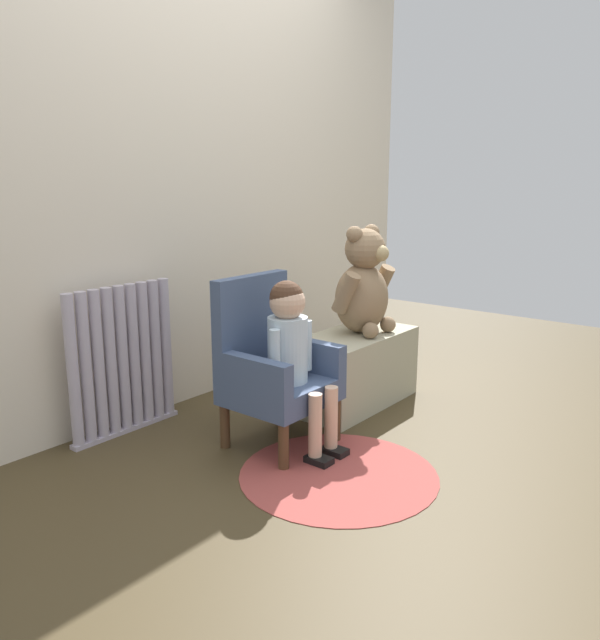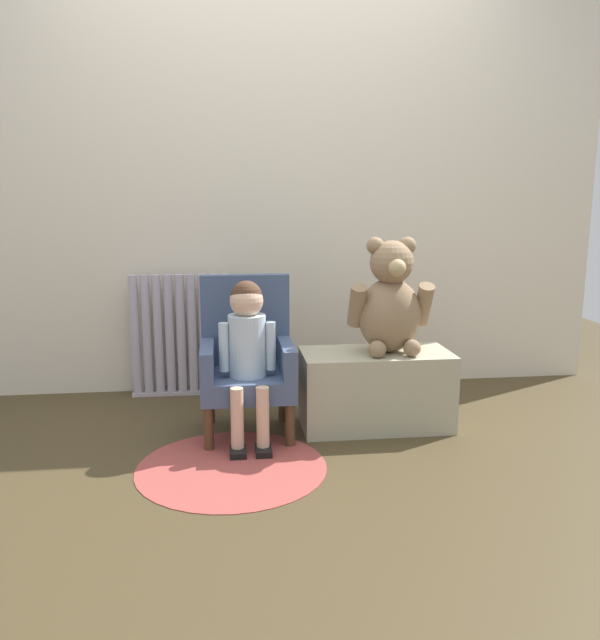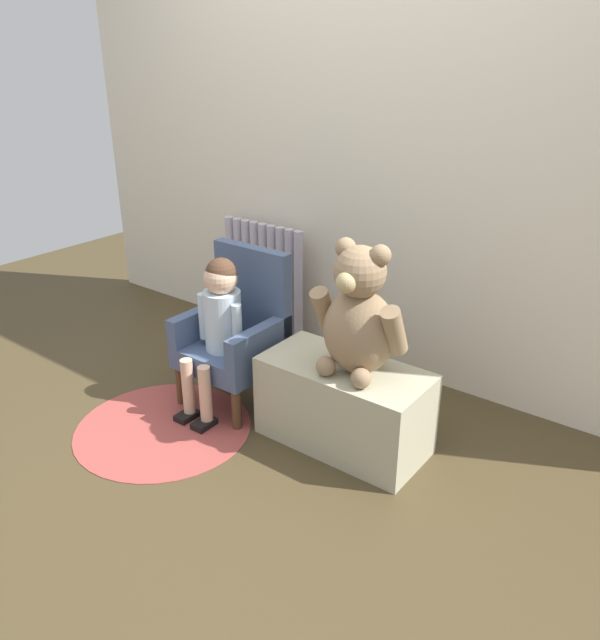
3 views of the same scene
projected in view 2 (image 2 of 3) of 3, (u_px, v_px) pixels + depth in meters
ground_plane at (297, 463)px, 2.61m from camera, size 6.00×6.00×0.00m
back_wall at (273, 178)px, 3.47m from camera, size 3.80×0.05×2.40m
radiator at (181, 336)px, 3.45m from camera, size 0.56×0.05×0.68m
child_armchair at (247, 360)px, 2.91m from camera, size 0.42×0.40×0.73m
child_figure at (247, 338)px, 2.78m from camera, size 0.25×0.35×0.73m
low_bench at (375, 389)px, 3.00m from camera, size 0.71×0.35×0.37m
large_teddy_bear at (390, 302)px, 2.92m from camera, size 0.40×0.28×0.54m
floor_rug at (232, 467)px, 2.56m from camera, size 0.78×0.78×0.01m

